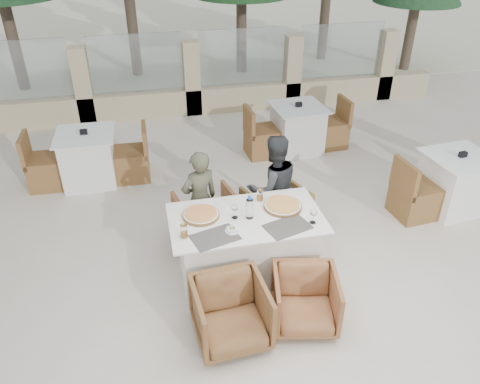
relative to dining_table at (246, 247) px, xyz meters
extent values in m
plane|color=beige|center=(0.05, 0.02, -0.39)|extent=(80.00, 80.00, 0.00)
cube|color=beige|center=(0.05, 14.02, -0.38)|extent=(30.00, 16.00, 0.01)
cube|color=#564F49|center=(-0.37, -0.27, 0.39)|extent=(0.51, 0.41, 0.00)
cube|color=#514E45|center=(0.37, -0.25, 0.39)|extent=(0.52, 0.42, 0.00)
cylinder|color=#D14A1C|center=(-0.46, 0.12, 0.41)|extent=(0.47, 0.47, 0.05)
cylinder|color=orange|center=(0.42, 0.10, 0.41)|extent=(0.55, 0.55, 0.05)
cylinder|color=#ADD0E4|center=(0.03, -0.01, 0.52)|extent=(0.09, 0.09, 0.26)
cylinder|color=gold|center=(-0.67, -0.19, 0.45)|extent=(0.08, 0.08, 0.14)
cylinder|color=orange|center=(0.22, 0.29, 0.45)|extent=(0.09, 0.09, 0.14)
imported|color=#915B34|center=(-0.31, 0.66, -0.06)|extent=(0.83, 0.85, 0.65)
imported|color=brown|center=(0.54, 0.72, -0.08)|extent=(0.86, 0.87, 0.62)
imported|color=brown|center=(-0.34, -0.84, -0.07)|extent=(0.71, 0.73, 0.62)
imported|color=#965E36|center=(0.40, -0.80, -0.10)|extent=(0.73, 0.74, 0.57)
imported|color=#4E4E38|center=(-0.39, 0.67, 0.24)|extent=(0.53, 0.43, 1.24)
imported|color=#323437|center=(0.48, 0.67, 0.29)|extent=(0.71, 0.59, 1.34)
camera|label=1|loc=(-0.92, -3.88, 3.17)|focal=35.00mm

